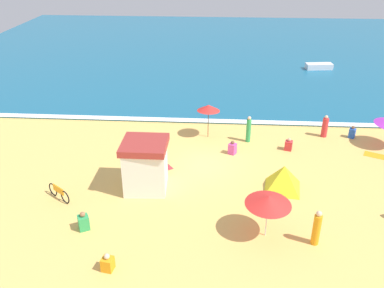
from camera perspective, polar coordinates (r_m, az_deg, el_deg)
name	(u,v)px	position (r m, az deg, el deg)	size (l,w,h in m)	color
ground_plane	(203,164)	(25.03, 1.58, -2.72)	(60.00, 60.00, 0.00)	#EDBC60
ocean_water	(214,49)	(51.28, 3.00, 12.87)	(60.00, 44.00, 0.10)	#196084
wave_breaker_foam	(207,121)	(30.63, 2.10, 3.24)	(57.00, 0.70, 0.01)	white
lifeguard_cabana	(145,165)	(22.20, -6.42, -2.86)	(2.36, 2.40, 2.76)	white
beach_umbrella_0	(268,200)	(18.65, 10.47, -7.64)	(2.50, 2.51, 2.17)	silver
beach_umbrella_2	(208,108)	(27.54, 2.28, 4.99)	(1.91, 1.92, 2.35)	#4C3823
beach_tent	(283,178)	(22.82, 12.46, -4.53)	(2.63, 2.61, 1.41)	yellow
parked_bicycle	(59,192)	(22.74, -17.84, -6.35)	(1.49, 1.14, 0.76)	black
beachgoer_0	(289,145)	(27.17, 13.14, -0.13)	(0.55, 0.55, 0.84)	red
beachgoer_1	(249,130)	(27.58, 7.78, 1.97)	(0.33, 0.33, 1.81)	green
beachgoer_2	(232,148)	(26.10, 5.58, -0.58)	(0.57, 0.57, 0.91)	#D84CA5
beachgoer_3	(317,229)	(19.33, 16.76, -11.06)	(0.47, 0.47, 1.74)	orange
beachgoer_4	(84,222)	(20.25, -14.69, -10.32)	(0.64, 0.64, 0.95)	green
beachgoer_6	(352,133)	(30.10, 21.16, 1.47)	(0.53, 0.53, 0.87)	blue
beachgoer_7	(325,127)	(29.50, 17.81, 2.25)	(0.53, 0.53, 1.56)	red
beachgoer_9	(108,263)	(17.95, -11.53, -15.77)	(0.53, 0.53, 0.82)	orange
beach_towel_1	(160,169)	(24.49, -4.45, -3.51)	(1.62, 1.43, 0.01)	red
beach_towel_2	(378,156)	(28.34, 24.22, -1.53)	(1.81, 1.36, 0.01)	orange
small_boat_0	(319,66)	(44.91, 17.07, 10.18)	(2.75, 1.33, 0.58)	white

